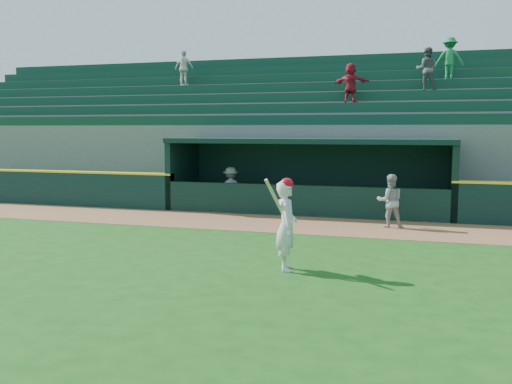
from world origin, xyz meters
TOP-DOWN VIEW (x-y plane):
  - ground at (0.00, 0.00)m, footprint 120.00×120.00m
  - warning_track at (0.00, 4.90)m, footprint 40.00×3.00m
  - dugout_player_front at (2.84, 5.25)m, footprint 0.85×0.73m
  - dugout_player_inside at (-2.72, 7.50)m, footprint 1.07×0.86m
  - dugout at (0.00, 8.00)m, footprint 9.40×2.80m
  - stands at (0.02, 12.57)m, footprint 34.50×6.25m
  - batter_at_plate at (1.23, -0.37)m, footprint 0.63×0.81m

SIDE VIEW (x-z plane):
  - ground at x=0.00m, z-range 0.00..0.00m
  - warning_track at x=0.00m, z-range 0.00..0.01m
  - dugout_player_inside at x=-2.72m, z-range 0.00..1.45m
  - dugout_player_front at x=2.84m, z-range 0.00..1.51m
  - batter_at_plate at x=1.23m, z-range 0.00..1.84m
  - dugout at x=0.00m, z-range 0.13..2.59m
  - stands at x=0.02m, z-range -1.39..6.17m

